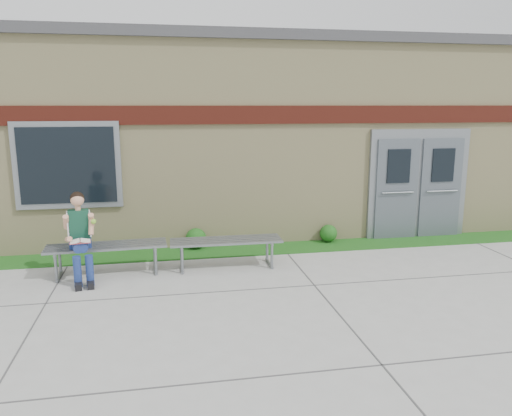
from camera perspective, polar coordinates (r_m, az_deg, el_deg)
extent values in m
plane|color=#9E9E99|center=(7.32, 0.24, -10.69)|extent=(80.00, 80.00, 0.00)
cube|color=#185115|center=(9.74, -2.64, -4.89)|extent=(16.00, 0.80, 0.02)
cube|color=beige|center=(12.73, -4.86, 8.12)|extent=(16.00, 6.00, 4.00)
cube|color=#3F3F42|center=(12.78, -5.03, 17.56)|extent=(16.20, 6.20, 0.20)
cube|color=maroon|center=(9.70, -3.09, 10.58)|extent=(16.00, 0.06, 0.35)
cube|color=slate|center=(9.82, -20.71, 4.59)|extent=(1.90, 0.08, 1.60)
cube|color=black|center=(9.78, -20.75, 4.56)|extent=(1.70, 0.04, 1.40)
cube|color=slate|center=(11.08, 18.01, 2.63)|extent=(2.20, 0.08, 2.30)
cube|color=#505860|center=(10.82, 15.77, 2.02)|extent=(0.92, 0.06, 2.10)
cube|color=#505860|center=(11.30, 20.33, 2.12)|extent=(0.92, 0.06, 2.10)
cube|color=slate|center=(8.67, -16.70, -4.17)|extent=(1.98, 0.64, 0.04)
cube|color=slate|center=(8.87, -21.65, -5.96)|extent=(0.08, 0.54, 0.45)
cube|color=slate|center=(8.70, -11.45, -5.69)|extent=(0.08, 0.54, 0.45)
cube|color=slate|center=(8.68, -3.44, -3.73)|extent=(1.93, 0.55, 0.04)
cube|color=slate|center=(8.70, -8.48, -5.60)|extent=(0.05, 0.53, 0.44)
cube|color=slate|center=(8.88, 1.53, -5.12)|extent=(0.05, 0.53, 0.44)
cube|color=navy|center=(8.65, -19.43, -3.71)|extent=(0.37, 0.29, 0.16)
cube|color=#0F392A|center=(8.56, -19.57, -1.74)|extent=(0.35, 0.25, 0.46)
sphere|color=#E29D7C|center=(8.47, -19.76, 0.88)|extent=(0.24, 0.24, 0.21)
sphere|color=black|center=(8.49, -19.77, 1.04)|extent=(0.25, 0.25, 0.22)
cylinder|color=navy|center=(8.40, -20.04, -4.07)|extent=(0.22, 0.44, 0.15)
cylinder|color=navy|center=(8.39, -18.81, -3.99)|extent=(0.22, 0.44, 0.15)
cylinder|color=navy|center=(8.27, -19.72, -6.88)|extent=(0.12, 0.12, 0.50)
cylinder|color=navy|center=(8.27, -18.47, -6.80)|extent=(0.12, 0.12, 0.50)
cube|color=black|center=(8.26, -19.63, -8.35)|extent=(0.14, 0.27, 0.10)
cube|color=black|center=(8.26, -18.37, -8.27)|extent=(0.14, 0.27, 0.10)
cylinder|color=#E29D7C|center=(8.49, -20.88, -1.52)|extent=(0.12, 0.23, 0.26)
cylinder|color=#E29D7C|center=(8.49, -18.32, -1.35)|extent=(0.12, 0.23, 0.26)
cube|color=white|center=(8.25, -19.46, -3.58)|extent=(0.34, 0.27, 0.02)
cube|color=#BF474D|center=(8.26, -19.46, -3.66)|extent=(0.34, 0.28, 0.01)
sphere|color=#8ACE37|center=(8.35, -18.09, -1.47)|extent=(0.08, 0.08, 0.08)
sphere|color=#185115|center=(9.85, -6.88, -3.48)|extent=(0.40, 0.40, 0.40)
sphere|color=#185115|center=(10.38, 8.28, -2.88)|extent=(0.36, 0.36, 0.36)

